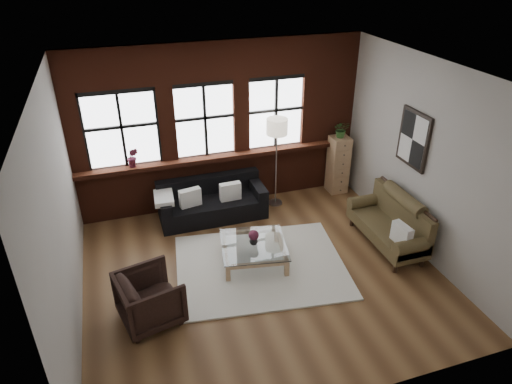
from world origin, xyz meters
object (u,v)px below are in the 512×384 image
object	(u,v)px
drawer_chest	(338,165)
vintage_settee	(387,223)
floor_lamp	(276,160)
coffee_table	(254,253)
armchair	(150,298)
vase	(254,241)
dark_sofa	(212,200)

from	to	relation	value
drawer_chest	vintage_settee	bearing A→B (deg)	-92.60
floor_lamp	coffee_table	bearing A→B (deg)	-120.70
vintage_settee	floor_lamp	size ratio (longest dim) A/B	0.87
armchair	floor_lamp	size ratio (longest dim) A/B	0.42
armchair	coffee_table	distance (m)	1.95
vintage_settee	armchair	world-z (taller)	vintage_settee
coffee_table	vase	bearing A→B (deg)	-90.00
vase	floor_lamp	world-z (taller)	floor_lamp
coffee_table	drawer_chest	bearing A→B (deg)	36.63
vintage_settee	drawer_chest	bearing A→B (deg)	87.40
armchair	vase	distance (m)	1.94
armchair	floor_lamp	xyz separation A→B (m)	(2.76, 2.50, 0.60)
coffee_table	vase	size ratio (longest dim) A/B	7.32
dark_sofa	floor_lamp	bearing A→B (deg)	4.71
dark_sofa	floor_lamp	xyz separation A→B (m)	(1.33, 0.11, 0.61)
drawer_chest	coffee_table	bearing A→B (deg)	-143.37
armchair	floor_lamp	distance (m)	3.78
vase	floor_lamp	distance (m)	2.04
coffee_table	drawer_chest	distance (m)	3.05
drawer_chest	floor_lamp	bearing A→B (deg)	-175.35
vintage_settee	armchair	xyz separation A→B (m)	(-4.09, -0.56, -0.08)
armchair	vase	size ratio (longest dim) A/B	5.72
coffee_table	vintage_settee	bearing A→B (deg)	-6.30
dark_sofa	coffee_table	xyz separation A→B (m)	(0.32, -1.58, -0.20)
vintage_settee	armchair	distance (m)	4.13
dark_sofa	vintage_settee	distance (m)	3.23
vintage_settee	armchair	size ratio (longest dim) A/B	2.07
armchair	coffee_table	size ratio (longest dim) A/B	0.78
armchair	vase	bearing A→B (deg)	-78.34
vintage_settee	floor_lamp	bearing A→B (deg)	124.36
dark_sofa	vintage_settee	xyz separation A→B (m)	(2.65, -1.83, 0.09)
dark_sofa	coffee_table	size ratio (longest dim) A/B	1.91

